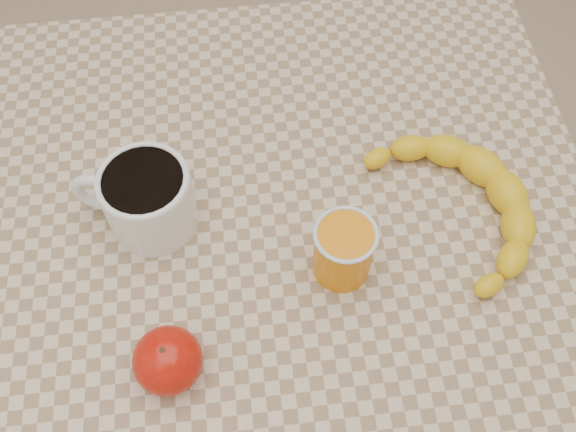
{
  "coord_description": "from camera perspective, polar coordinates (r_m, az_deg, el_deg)",
  "views": [
    {
      "loc": [
        -0.05,
        -0.4,
        1.45
      ],
      "look_at": [
        0.0,
        0.0,
        0.77
      ],
      "focal_mm": 40.0,
      "sensor_mm": 36.0,
      "label": 1
    }
  ],
  "objects": [
    {
      "name": "banana",
      "position": [
        0.82,
        15.19,
        1.07
      ],
      "size": [
        0.36,
        0.4,
        0.05
      ],
      "primitive_type": null,
      "rotation": [
        0.0,
        0.0,
        0.28
      ],
      "color": "yellow",
      "rests_on": "table"
    },
    {
      "name": "ground",
      "position": [
        1.5,
        0.0,
        -15.03
      ],
      "size": [
        3.0,
        3.0,
        0.0
      ],
      "primitive_type": "plane",
      "color": "tan",
      "rests_on": "ground"
    },
    {
      "name": "orange_juice_glass",
      "position": [
        0.74,
        4.95,
        -3.07
      ],
      "size": [
        0.07,
        0.07,
        0.09
      ],
      "color": "orange",
      "rests_on": "table"
    },
    {
      "name": "coffee_mug",
      "position": [
        0.79,
        -12.52,
        1.61
      ],
      "size": [
        0.16,
        0.14,
        0.09
      ],
      "color": "silver",
      "rests_on": "table"
    },
    {
      "name": "apple",
      "position": [
        0.71,
        -10.64,
        -12.5
      ],
      "size": [
        0.09,
        0.09,
        0.07
      ],
      "color": "#A70B05",
      "rests_on": "table"
    },
    {
      "name": "table",
      "position": [
        0.88,
        0.0,
        -3.48
      ],
      "size": [
        0.8,
        0.8,
        0.75
      ],
      "color": "#C8AF8D",
      "rests_on": "ground"
    }
  ]
}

